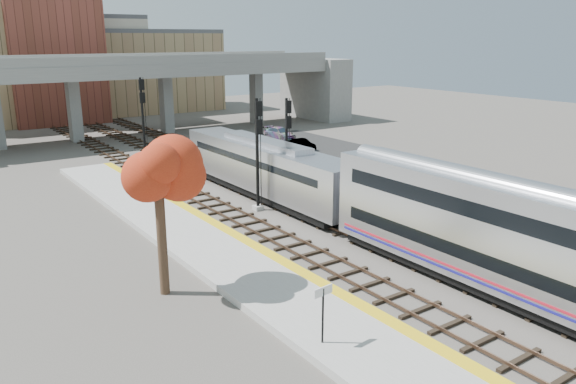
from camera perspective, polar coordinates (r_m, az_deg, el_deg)
ground at (r=31.09m, az=9.45°, el=-6.33°), size 160.00×160.00×0.00m
platform at (r=26.81m, az=-1.88°, el=-9.38°), size 4.50×60.00×0.35m
yellow_strip at (r=27.72m, az=1.44°, el=-8.10°), size 0.70×60.00×0.01m
tracks at (r=40.88m, az=-1.86°, el=-0.68°), size 10.70×95.00×0.25m
overpass at (r=70.40m, az=-13.94°, el=10.44°), size 54.00×12.00×9.50m
buildings_far at (r=89.74m, az=-21.42°, el=12.16°), size 43.00×21.00×20.60m
parking_lot at (r=60.52m, az=0.47°, el=4.59°), size 14.00×18.00×0.04m
locomotive at (r=40.86m, az=-2.28°, el=2.50°), size 3.02×19.05×4.10m
coach at (r=25.59m, az=26.43°, el=-5.96°), size 3.03×25.00×5.00m
signal_mast_near at (r=37.51m, az=-3.09°, el=3.80°), size 0.60×0.64×7.60m
signal_mast_mid at (r=41.81m, az=-0.11°, el=4.62°), size 0.60×0.64×7.15m
signal_mast_far at (r=55.96m, az=-14.51°, el=7.33°), size 0.60×0.64×7.79m
station_sign at (r=21.11m, az=3.58°, el=-11.18°), size 0.90×0.14×2.27m
tree at (r=25.12m, az=-13.09°, el=1.65°), size 3.60×3.60×7.56m
car_a at (r=55.28m, az=0.70°, el=4.15°), size 1.91×3.45×1.11m
car_b at (r=59.04m, az=1.41°, el=4.88°), size 1.45×3.46×1.11m
car_c at (r=65.53m, az=-0.84°, el=6.02°), size 2.35×4.61×1.28m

